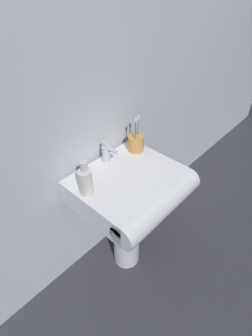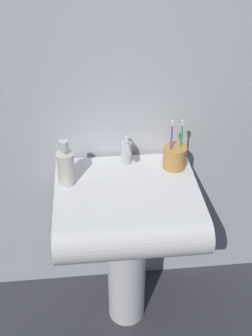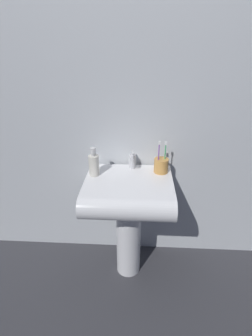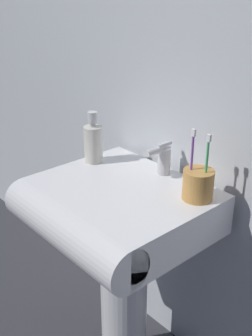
{
  "view_description": "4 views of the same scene",
  "coord_description": "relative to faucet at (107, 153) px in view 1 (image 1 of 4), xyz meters",
  "views": [
    {
      "loc": [
        -0.72,
        -0.66,
        1.56
      ],
      "look_at": [
        -0.01,
        -0.0,
        0.78
      ],
      "focal_mm": 28.0,
      "sensor_mm": 36.0,
      "label": 1
    },
    {
      "loc": [
        -0.12,
        -1.19,
        1.66
      ],
      "look_at": [
        -0.0,
        -0.0,
        0.81
      ],
      "focal_mm": 45.0,
      "sensor_mm": 36.0,
      "label": 2
    },
    {
      "loc": [
        0.06,
        -1.35,
        1.48
      ],
      "look_at": [
        -0.02,
        0.0,
        0.8
      ],
      "focal_mm": 28.0,
      "sensor_mm": 36.0,
      "label": 3
    },
    {
      "loc": [
        0.86,
        -0.75,
        1.31
      ],
      "look_at": [
        0.03,
        -0.02,
        0.81
      ],
      "focal_mm": 45.0,
      "sensor_mm": 36.0,
      "label": 4
    }
  ],
  "objects": [
    {
      "name": "sink_pedestal",
      "position": [
        -0.01,
        -0.15,
        -0.48
      ],
      "size": [
        0.16,
        0.16,
        0.6
      ],
      "primitive_type": "cylinder",
      "color": "white",
      "rests_on": "ground"
    },
    {
      "name": "soap_bottle",
      "position": [
        -0.23,
        -0.1,
        0.02
      ],
      "size": [
        0.06,
        0.06,
        0.18
      ],
      "color": "silver",
      "rests_on": "sink_basin"
    },
    {
      "name": "ground_plane",
      "position": [
        -0.01,
        -0.15,
        -0.78
      ],
      "size": [
        6.0,
        6.0,
        0.0
      ],
      "primitive_type": "plane",
      "color": "#38383D",
      "rests_on": "ground"
    },
    {
      "name": "toothbrush_cup",
      "position": [
        0.18,
        -0.04,
        -0.01
      ],
      "size": [
        0.09,
        0.09,
        0.21
      ],
      "color": "#D19347",
      "rests_on": "sink_basin"
    },
    {
      "name": "wall_back",
      "position": [
        -0.01,
        0.1,
        0.42
      ],
      "size": [
        5.0,
        0.05,
        2.4
      ],
      "primitive_type": "cube",
      "color": "silver",
      "rests_on": "ground"
    },
    {
      "name": "faucet",
      "position": [
        0.0,
        0.0,
        0.0
      ],
      "size": [
        0.04,
        0.11,
        0.11
      ],
      "color": "silver",
      "rests_on": "sink_basin"
    },
    {
      "name": "sink_basin",
      "position": [
        -0.01,
        -0.2,
        -0.12
      ],
      "size": [
        0.52,
        0.47,
        0.13
      ],
      "color": "white",
      "rests_on": "sink_pedestal"
    }
  ]
}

